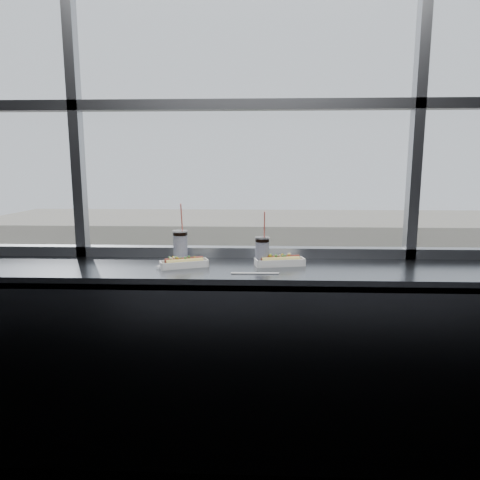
{
  "coord_description": "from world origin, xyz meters",
  "views": [
    {
      "loc": [
        0.08,
        -1.07,
        1.64
      ],
      "look_at": [
        -0.01,
        1.23,
        1.25
      ],
      "focal_mm": 32.0,
      "sensor_mm": 36.0,
      "label": 1
    }
  ],
  "objects_px": {
    "soda_cup_left": "(180,244)",
    "tree_center": "(253,291)",
    "car_far_a": "(128,343)",
    "pedestrian_c": "(351,330)",
    "loose_straw": "(255,273)",
    "tree_left": "(123,288)",
    "car_near_d": "(412,417)",
    "soda_cup_right": "(262,250)",
    "tree_right": "(414,299)",
    "car_near_c": "(292,417)",
    "pedestrian_b": "(219,330)",
    "pedestrian_a": "(186,324)",
    "pedestrian_d": "(394,323)",
    "hotdog_tray_right": "(280,261)",
    "car_far_b": "(284,347)",
    "hotdog_tray_left": "(184,263)",
    "wrapper": "(163,266)"
  },
  "relations": [
    {
      "from": "soda_cup_left",
      "to": "tree_center",
      "type": "bearing_deg",
      "value": 89.59
    },
    {
      "from": "car_far_a",
      "to": "pedestrian_c",
      "type": "height_order",
      "value": "car_far_a"
    },
    {
      "from": "loose_straw",
      "to": "tree_left",
      "type": "relative_size",
      "value": 0.04
    },
    {
      "from": "soda_cup_left",
      "to": "car_near_d",
      "type": "relative_size",
      "value": 0.05
    },
    {
      "from": "soda_cup_left",
      "to": "soda_cup_right",
      "type": "distance_m",
      "value": 0.5
    },
    {
      "from": "car_near_d",
      "to": "tree_left",
      "type": "distance_m",
      "value": 21.21
    },
    {
      "from": "car_far_a",
      "to": "tree_right",
      "type": "relative_size",
      "value": 1.38
    },
    {
      "from": "tree_center",
      "to": "tree_right",
      "type": "xyz_separation_m",
      "value": [
        11.77,
        0.0,
        -0.51
      ]
    },
    {
      "from": "soda_cup_left",
      "to": "car_near_c",
      "type": "bearing_deg",
      "value": 82.4
    },
    {
      "from": "pedestrian_b",
      "to": "tree_right",
      "type": "distance_m",
      "value": 14.42
    },
    {
      "from": "pedestrian_a",
      "to": "pedestrian_d",
      "type": "distance_m",
      "value": 15.69
    },
    {
      "from": "hotdog_tray_right",
      "to": "car_far_b",
      "type": "distance_m",
      "value": 26.73
    },
    {
      "from": "tree_left",
      "to": "car_near_c",
      "type": "bearing_deg",
      "value": -45.66
    },
    {
      "from": "car_near_c",
      "to": "hotdog_tray_left",
      "type": "bearing_deg",
      "value": 170.48
    },
    {
      "from": "loose_straw",
      "to": "tree_left",
      "type": "bearing_deg",
      "value": 108.16
    },
    {
      "from": "car_far_a",
      "to": "hotdog_tray_right",
      "type": "bearing_deg",
      "value": -165.24
    },
    {
      "from": "wrapper",
      "to": "pedestrian_d",
      "type": "relative_size",
      "value": 0.04
    },
    {
      "from": "pedestrian_b",
      "to": "tree_center",
      "type": "height_order",
      "value": "tree_center"
    },
    {
      "from": "tree_right",
      "to": "pedestrian_b",
      "type": "bearing_deg",
      "value": -175.49
    },
    {
      "from": "car_near_d",
      "to": "pedestrian_a",
      "type": "bearing_deg",
      "value": 41.24
    },
    {
      "from": "pedestrian_a",
      "to": "pedestrian_d",
      "type": "xyz_separation_m",
      "value": [
        15.68,
        0.56,
        0.12
      ]
    },
    {
      "from": "pedestrian_c",
      "to": "car_far_b",
      "type": "bearing_deg",
      "value": -59.55
    },
    {
      "from": "car_near_c",
      "to": "pedestrian_d",
      "type": "bearing_deg",
      "value": -36.9
    },
    {
      "from": "soda_cup_right",
      "to": "car_far_b",
      "type": "distance_m",
      "value": 26.76
    },
    {
      "from": "car_near_d",
      "to": "pedestrian_c",
      "type": "xyz_separation_m",
      "value": [
        -0.47,
        10.93,
        -0.06
      ]
    },
    {
      "from": "wrapper",
      "to": "car_far_b",
      "type": "xyz_separation_m",
      "value": [
        2.33,
        24.33,
        -11.13
      ]
    },
    {
      "from": "pedestrian_a",
      "to": "hotdog_tray_left",
      "type": "bearing_deg",
      "value": -80.05
    },
    {
      "from": "hotdog_tray_left",
      "to": "car_near_c",
      "type": "relative_size",
      "value": 0.05
    },
    {
      "from": "soda_cup_left",
      "to": "loose_straw",
      "type": "distance_m",
      "value": 0.56
    },
    {
      "from": "loose_straw",
      "to": "pedestrian_c",
      "type": "xyz_separation_m",
      "value": [
        6.81,
        27.36,
        -11.03
      ]
    },
    {
      "from": "hotdog_tray_right",
      "to": "pedestrian_c",
      "type": "xyz_separation_m",
      "value": [
        6.68,
        27.16,
        -11.06
      ]
    },
    {
      "from": "wrapper",
      "to": "tree_center",
      "type": "xyz_separation_m",
      "value": [
        0.26,
        28.33,
        -8.48
      ]
    },
    {
      "from": "hotdog_tray_left",
      "to": "pedestrian_b",
      "type": "bearing_deg",
      "value": 73.53
    },
    {
      "from": "tree_left",
      "to": "car_far_a",
      "type": "bearing_deg",
      "value": -69.98
    },
    {
      "from": "hotdog_tray_right",
      "to": "soda_cup_left",
      "type": "relative_size",
      "value": 0.86
    },
    {
      "from": "car_far_a",
      "to": "tree_left",
      "type": "height_order",
      "value": "tree_left"
    },
    {
      "from": "loose_straw",
      "to": "pedestrian_a",
      "type": "bearing_deg",
      "value": 99.41
    },
    {
      "from": "tree_center",
      "to": "tree_right",
      "type": "distance_m",
      "value": 11.78
    },
    {
      "from": "wrapper",
      "to": "car_far_a",
      "type": "bearing_deg",
      "value": 108.34
    },
    {
      "from": "wrapper",
      "to": "pedestrian_d",
      "type": "distance_m",
      "value": 32.68
    },
    {
      "from": "wrapper",
      "to": "tree_center",
      "type": "relative_size",
      "value": 0.02
    },
    {
      "from": "soda_cup_left",
      "to": "tree_right",
      "type": "bearing_deg",
      "value": 66.93
    },
    {
      "from": "wrapper",
      "to": "pedestrian_d",
      "type": "bearing_deg",
      "value": 69.37
    },
    {
      "from": "soda_cup_right",
      "to": "pedestrian_b",
      "type": "height_order",
      "value": "soda_cup_right"
    },
    {
      "from": "car_far_a",
      "to": "pedestrian_d",
      "type": "distance_m",
      "value": 19.43
    },
    {
      "from": "pedestrian_c",
      "to": "tree_right",
      "type": "xyz_separation_m",
      "value": [
        4.72,
        1.07,
        2.05
      ]
    },
    {
      "from": "car_near_c",
      "to": "hotdog_tray_right",
      "type": "bearing_deg",
      "value": 172.29
    },
    {
      "from": "hotdog_tray_right",
      "to": "pedestrian_a",
      "type": "relative_size",
      "value": 0.15
    },
    {
      "from": "loose_straw",
      "to": "soda_cup_right",
      "type": "bearing_deg",
      "value": 77.78
    },
    {
      "from": "pedestrian_d",
      "to": "tree_center",
      "type": "distance_m",
      "value": 10.89
    }
  ]
}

